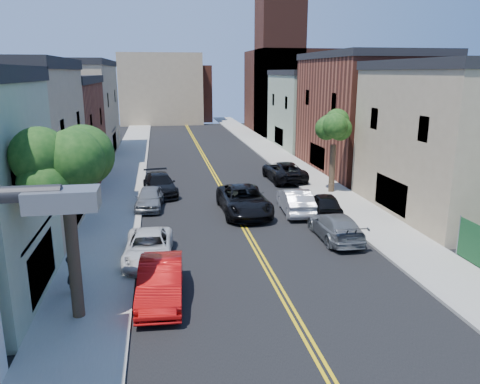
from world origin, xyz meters
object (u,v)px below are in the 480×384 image
pedestrian_left (72,274)px  dark_car_right_far (284,171)px  silver_car_right (295,201)px  red_sedan (161,281)px  black_car_right (324,204)px  white_pickup (149,247)px  black_car_left (160,184)px  black_suv_lane (244,200)px  grey_car_right (336,226)px  grey_car_left (150,198)px

pedestrian_left → dark_car_right_far: bearing=-51.6°
silver_car_right → dark_car_right_far: dark_car_right_far is taller
red_sedan → black_car_right: red_sedan is taller
red_sedan → white_pickup: size_ratio=0.99×
pedestrian_left → red_sedan: bearing=-120.5°
black_car_left → black_suv_lane: (5.30, -5.83, 0.11)m
grey_car_right → white_pickup: bearing=8.6°
red_sedan → dark_car_right_far: bearing=65.4°
black_car_right → grey_car_left: bearing=-9.4°
grey_car_left → grey_car_right: (10.06, -7.74, -0.01)m
grey_car_left → red_sedan: bearing=-82.5°
red_sedan → black_suv_lane: bearing=67.2°
white_pickup → grey_car_right: size_ratio=1.00×
grey_car_left → black_car_left: 3.72m
dark_car_right_far → pedestrian_left: 23.35m
white_pickup → grey_car_left: (-0.07, 9.09, 0.04)m
red_sedan → black_car_right: (10.39, 9.87, -0.07)m
white_pickup → grey_car_left: 9.09m
black_car_right → dark_car_right_far: (0.00, 9.86, 0.08)m
black_car_left → black_suv_lane: bearing=-55.1°
black_car_right → pedestrian_left: (-13.93, -8.89, 0.21)m
red_sedan → grey_car_left: size_ratio=1.15×
black_car_right → black_suv_lane: 5.14m
black_car_left → silver_car_right: (8.60, -6.30, 0.03)m
white_pickup → grey_car_right: grey_car_right is taller
black_car_right → silver_car_right: 1.85m
black_car_right → pedestrian_left: size_ratio=2.72×
black_car_right → dark_car_right_far: bearing=-82.3°
dark_car_right_far → black_car_right: bearing=88.3°
silver_car_right → pedestrian_left: 15.56m
grey_car_right → dark_car_right_far: (0.94, 14.22, 0.10)m
grey_car_left → black_car_left: black_car_left is taller
white_pickup → black_car_right: bearing=29.9°
white_pickup → pedestrian_left: size_ratio=3.13×
pedestrian_left → white_pickup: bearing=-58.4°
red_sedan → black_car_left: 16.89m
silver_car_right → black_suv_lane: size_ratio=0.77×
silver_car_right → black_car_right: bearing=161.3°
black_suv_lane → black_car_right: bearing=-14.4°
black_suv_lane → pedestrian_left: 13.47m
dark_car_right_far → black_suv_lane: 10.00m
black_suv_lane → grey_car_left: bearing=159.2°
silver_car_right → black_suv_lane: bearing=-3.6°
silver_car_right → dark_car_right_far: (1.70, 9.13, 0.02)m
grey_car_left → grey_car_right: size_ratio=0.86×
dark_car_right_far → pedestrian_left: size_ratio=3.72×
grey_car_left → black_car_right: 11.51m
white_pickup → dark_car_right_far: size_ratio=0.84×
grey_car_left → black_car_left: size_ratio=0.80×
grey_car_right → black_suv_lane: black_suv_lane is taller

